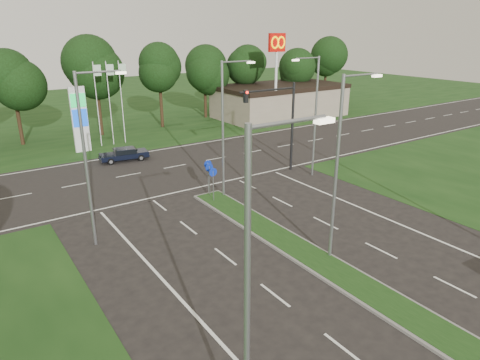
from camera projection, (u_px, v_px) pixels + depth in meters
ground at (428, 329)px, 16.37m from camera, size 160.00×160.00×0.00m
verge_far at (70, 112)px, 59.26m from camera, size 160.00×50.00×0.02m
cross_road at (164, 169)px, 35.09m from camera, size 160.00×12.00×0.02m
median_kerb at (349, 280)px, 19.47m from camera, size 2.00×26.00×0.12m
commercial_building at (280, 101)px, 55.42m from camera, size 16.00×9.00×4.00m
streetlight_median_near at (340, 160)px, 19.88m from camera, size 2.53×0.22×9.00m
streetlight_median_far at (225, 123)px, 27.68m from camera, size 2.53×0.22×9.00m
streetlight_left_near at (254, 283)px, 10.28m from camera, size 2.53×0.22×9.00m
streetlight_left_far at (89, 152)px, 21.20m from camera, size 2.53×0.22×9.00m
streetlight_right_far at (314, 111)px, 31.81m from camera, size 2.53×0.22×9.00m
traffic_signal at (280, 115)px, 32.65m from camera, size 5.10×0.42×7.00m
median_signs at (210, 173)px, 28.59m from camera, size 1.16×1.76×2.38m
gas_pylon at (82, 117)px, 39.07m from camera, size 5.80×1.26×8.00m
mcdonalds_sign at (277, 56)px, 48.16m from camera, size 2.20×0.47×10.40m
treeline_far at (97, 69)px, 45.28m from camera, size 6.00×6.00×9.90m
navy_sedan at (124, 154)px, 37.03m from camera, size 4.20×2.19×1.10m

